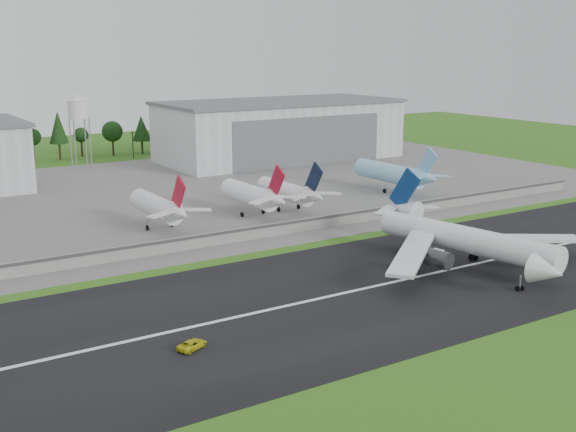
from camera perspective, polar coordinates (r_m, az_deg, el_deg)
ground at (r=139.81m, az=9.00°, el=-6.76°), size 600.00×600.00×0.00m
runway at (r=146.96m, az=6.42°, el=-5.65°), size 320.00×60.00×0.10m
runway_centerline at (r=146.94m, az=6.42°, el=-5.63°), size 220.00×1.00×0.02m
apron at (r=239.59m, az=-10.27°, el=1.62°), size 320.00×150.00×0.10m
blast_fence at (r=182.08m, az=-2.46°, el=-1.28°), size 240.00×0.61×3.50m
hangar_east at (r=311.08m, az=-0.66°, el=6.82°), size 102.00×47.00×25.20m
water_tower at (r=295.57m, az=-16.25°, el=8.29°), size 8.40×8.40×29.40m
utility_poles at (r=314.09m, az=-15.87°, el=4.05°), size 230.00×3.00×12.00m
treeline at (r=328.34m, az=-16.64°, el=4.39°), size 320.00×16.00×22.00m
main_airliner at (r=162.90m, az=13.98°, el=-2.30°), size 56.44×59.10×18.17m
ground_vehicle at (r=118.49m, az=-7.58°, el=-10.03°), size 5.99×4.49×1.51m
parked_jet_red_a at (r=192.79m, az=-10.01°, el=0.67°), size 7.36×31.29×16.64m
parked_jet_red_b at (r=205.07m, az=-2.63°, el=1.64°), size 7.36×31.29×16.73m
parked_jet_navy at (r=211.32m, az=0.26°, el=1.93°), size 7.36×31.29×16.46m
parked_jet_skyblue at (r=241.58m, az=8.53°, el=3.32°), size 7.36×37.29×16.96m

